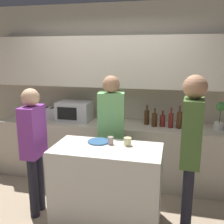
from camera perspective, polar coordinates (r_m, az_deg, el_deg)
The scene contains 18 objects.
back_wall at distance 4.15m, azimuth 0.52°, elevation 6.94°, with size 6.40×0.40×2.70m.
back_counter at distance 4.15m, azimuth -0.36°, elevation -8.50°, with size 3.60×0.62×0.91m.
kitchen_island at distance 3.14m, azimuth -1.11°, elevation -15.73°, with size 1.22×0.62×0.93m.
microwave at distance 4.19m, azimuth -8.14°, elevation 0.21°, with size 0.52×0.39×0.30m.
toaster at distance 4.39m, azimuth -13.45°, elevation -0.25°, with size 0.26×0.16×0.18m.
potted_plant at distance 3.95m, azimuth 22.46°, elevation -0.73°, with size 0.14×0.14×0.39m.
bottle_0 at distance 3.95m, azimuth 7.57°, elevation -1.09°, with size 0.08×0.08×0.30m.
bottle_1 at distance 3.86m, azimuth 9.22°, elevation -1.63°, with size 0.08×0.08×0.27m.
bottle_2 at distance 3.89m, azimuth 10.93°, elevation -1.82°, with size 0.08×0.08×0.24m.
bottle_3 at distance 3.84m, azimuth 12.69°, elevation -1.75°, with size 0.07×0.07×0.29m.
bottle_4 at distance 3.85m, azimuth 14.42°, elevation -1.61°, with size 0.08×0.08×0.33m.
bottle_5 at distance 3.93m, azimuth 15.80°, elevation -1.43°, with size 0.06×0.06×0.32m.
plate_on_island at distance 3.11m, azimuth -2.93°, elevation -6.43°, with size 0.26×0.26×0.01m.
cup_0 at distance 2.99m, azimuth 3.39°, elevation -6.44°, with size 0.09×0.09×0.09m.
cup_1 at distance 3.02m, azimuth -0.31°, elevation -6.24°, with size 0.07×0.07×0.09m.
person_left at distance 3.47m, azimuth -0.18°, elevation -3.28°, with size 0.37×0.24×1.68m.
person_center at distance 2.76m, azimuth 16.82°, elevation -6.91°, with size 0.23×0.35×1.76m.
person_right at distance 3.25m, azimuth -16.71°, elevation -6.37°, with size 0.21×0.34×1.57m.
Camera 1 is at (0.93, -2.36, 1.97)m, focal length 42.00 mm.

